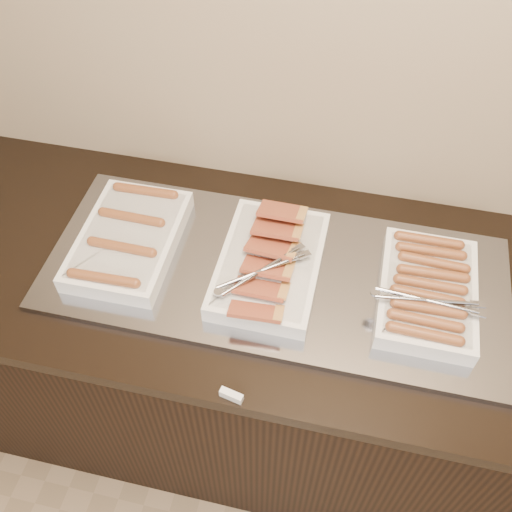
{
  "coord_description": "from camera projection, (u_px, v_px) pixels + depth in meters",
  "views": [
    {
      "loc": [
        0.14,
        1.23,
        2.09
      ],
      "look_at": [
        -0.06,
        2.13,
        0.97
      ],
      "focal_mm": 40.0,
      "sensor_mm": 36.0,
      "label": 1
    }
  ],
  "objects": [
    {
      "name": "counter",
      "position": [
        275.0,
        361.0,
        1.85
      ],
      "size": [
        2.06,
        0.76,
        0.9
      ],
      "color": "black",
      "rests_on": "ground"
    },
    {
      "name": "label_holder",
      "position": [
        231.0,
        395.0,
        1.28
      ],
      "size": [
        0.06,
        0.03,
        0.02
      ],
      "primitive_type": "cube",
      "rotation": [
        0.0,
        0.0,
        -0.2
      ],
      "color": "silver",
      "rests_on": "counter"
    },
    {
      "name": "warming_tray",
      "position": [
        275.0,
        274.0,
        1.5
      ],
      "size": [
        1.2,
        0.5,
        0.02
      ],
      "primitive_type": "cube",
      "color": "gray",
      "rests_on": "counter"
    },
    {
      "name": "dish_right",
      "position": [
        427.0,
        291.0,
        1.41
      ],
      "size": [
        0.26,
        0.35,
        0.08
      ],
      "rotation": [
        0.0,
        0.0,
        -0.0
      ],
      "color": "silver",
      "rests_on": "warming_tray"
    },
    {
      "name": "dish_center",
      "position": [
        269.0,
        264.0,
        1.46
      ],
      "size": [
        0.26,
        0.4,
        0.09
      ],
      "rotation": [
        0.0,
        0.0,
        -0.01
      ],
      "color": "silver",
      "rests_on": "warming_tray"
    },
    {
      "name": "dish_left",
      "position": [
        129.0,
        239.0,
        1.52
      ],
      "size": [
        0.25,
        0.38,
        0.07
      ],
      "rotation": [
        0.0,
        0.0,
        0.01
      ],
      "color": "silver",
      "rests_on": "warming_tray"
    }
  ]
}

